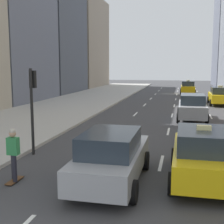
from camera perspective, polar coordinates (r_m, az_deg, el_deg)
name	(u,v)px	position (r m, az deg, el deg)	size (l,w,h in m)	color
sidewalk_left	(81,101)	(32.59, -5.75, 1.97)	(8.00, 66.00, 0.15)	#ADAAA3
lane_markings	(173,110)	(26.97, 11.14, 0.37)	(5.72, 56.00, 0.01)	white
taxi_lead	(220,96)	(31.61, 19.08, 2.82)	(2.02, 4.40, 1.87)	yellow
taxi_second	(202,155)	(10.47, 16.20, -7.50)	(2.02, 4.40, 1.87)	yellow
taxi_third	(188,87)	(43.10, 13.71, 4.40)	(2.02, 4.40, 1.87)	yellow
sedan_black_near	(112,156)	(9.93, -0.05, -8.13)	(2.02, 4.64, 1.70)	#9EA0A5
sedan_silver_behind	(192,107)	(22.15, 14.45, 0.90)	(2.02, 4.71, 1.79)	#9EA0A5
skateboarder	(13,153)	(10.44, -17.59, -7.14)	(0.36, 0.80, 1.75)	brown
traffic_light_pole	(32,97)	(13.34, -14.34, 2.62)	(0.24, 0.42, 3.60)	black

